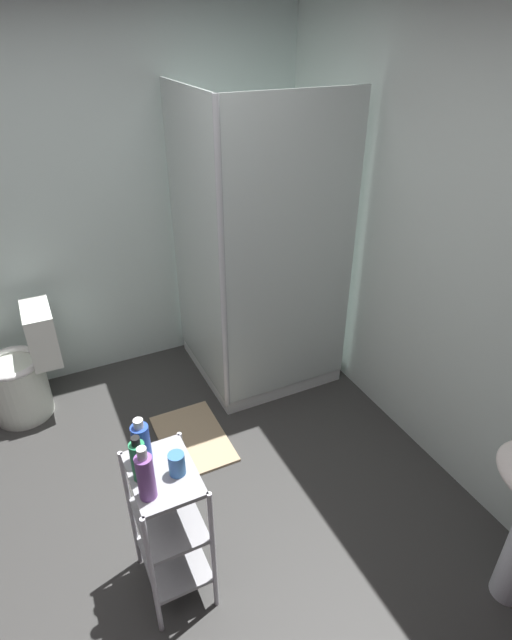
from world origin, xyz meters
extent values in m
cube|color=#363534|center=(0.00, 0.00, -0.01)|extent=(4.20, 4.20, 0.02)
cube|color=silver|center=(0.00, 1.85, 1.25)|extent=(4.20, 0.10, 2.50)
cube|color=silver|center=(-1.85, 0.00, 1.25)|extent=(0.10, 4.20, 2.50)
cube|color=white|center=(-1.31, 1.28, 0.05)|extent=(0.90, 0.90, 0.10)
cube|color=silver|center=(-1.31, 0.83, 1.05)|extent=(0.90, 0.02, 1.90)
cube|color=silver|center=(-0.86, 1.28, 1.05)|extent=(0.02, 0.90, 1.90)
cylinder|color=silver|center=(-0.86, 0.83, 1.05)|extent=(0.04, 0.04, 1.90)
cylinder|color=silver|center=(-1.31, 1.28, 0.10)|extent=(0.08, 0.08, 0.00)
cylinder|color=white|center=(-1.48, -0.40, 0.20)|extent=(0.37, 0.37, 0.40)
torus|color=white|center=(-1.48, -0.40, 0.42)|extent=(0.37, 0.37, 0.04)
cube|color=white|center=(-1.48, -0.18, 0.58)|extent=(0.35, 0.17, 0.36)
cylinder|color=silver|center=(-0.07, 0.02, 0.37)|extent=(0.02, 0.02, 0.74)
cylinder|color=silver|center=(0.29, 0.02, 0.37)|extent=(0.02, 0.02, 0.74)
cylinder|color=silver|center=(-0.07, 0.28, 0.37)|extent=(0.02, 0.02, 0.74)
cylinder|color=silver|center=(0.29, 0.28, 0.37)|extent=(0.02, 0.02, 0.74)
cube|color=#99999E|center=(0.11, 0.15, 0.18)|extent=(0.36, 0.26, 0.02)
cube|color=#99999E|center=(0.11, 0.15, 0.45)|extent=(0.36, 0.26, 0.02)
cube|color=#99999E|center=(0.11, 0.15, 0.73)|extent=(0.36, 0.26, 0.02)
cylinder|color=#2648B2|center=(0.01, 0.10, 0.83)|extent=(0.07, 0.07, 0.17)
cylinder|color=white|center=(0.01, 0.10, 0.93)|extent=(0.04, 0.04, 0.04)
cylinder|color=#864DA4|center=(0.20, 0.07, 0.84)|extent=(0.07, 0.07, 0.20)
cylinder|color=silver|center=(0.20, 0.07, 0.96)|extent=(0.04, 0.04, 0.05)
cylinder|color=#299059|center=(0.10, 0.07, 0.83)|extent=(0.06, 0.06, 0.18)
cylinder|color=black|center=(0.10, 0.07, 0.94)|extent=(0.03, 0.03, 0.03)
cylinder|color=#3870B2|center=(0.14, 0.21, 0.79)|extent=(0.07, 0.07, 0.10)
cube|color=tan|center=(-0.74, 0.54, 0.01)|extent=(0.60, 0.40, 0.02)
camera|label=1|loc=(1.55, -0.13, 2.30)|focal=28.25mm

